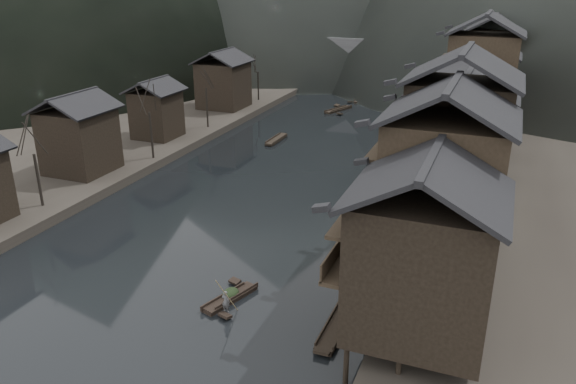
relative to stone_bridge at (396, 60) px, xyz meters
The scene contains 12 objects.
water 72.18m from the stone_bridge, 90.00° to the right, with size 300.00×300.00×0.00m, color black.
left_bank 47.64m from the stone_bridge, 137.56° to the right, with size 40.00×200.00×1.20m, color #2D2823.
stilt_houses 55.38m from the stone_bridge, 71.76° to the right, with size 9.00×67.60×16.90m.
left_houses 55.79m from the stone_bridge, 111.56° to the right, with size 8.10×53.20×8.73m.
bare_trees 56.22m from the stone_bridge, 107.61° to the right, with size 3.78×60.70×7.56m.
moored_sampans 58.60m from the stone_bridge, 78.05° to the right, with size 2.69×47.98×0.47m.
midriver_boats 26.50m from the stone_bridge, 101.10° to the right, with size 5.07×33.03×0.45m.
stone_bridge is the anchor object (origin of this frame).
hero_sampan 77.68m from the stone_bridge, 86.52° to the right, with size 2.30×4.80×0.43m.
cargo_heap 77.43m from the stone_bridge, 86.56° to the right, with size 1.05×1.38×0.63m, color black.
boatman 79.24m from the stone_bridge, 86.22° to the right, with size 0.56×0.37×1.55m, color #59595B.
bamboo_pole 79.17m from the stone_bridge, 86.07° to the right, with size 0.06×0.06×3.90m, color #8C7A51.
Camera 1 is at (20.27, -34.14, 20.72)m, focal length 35.00 mm.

